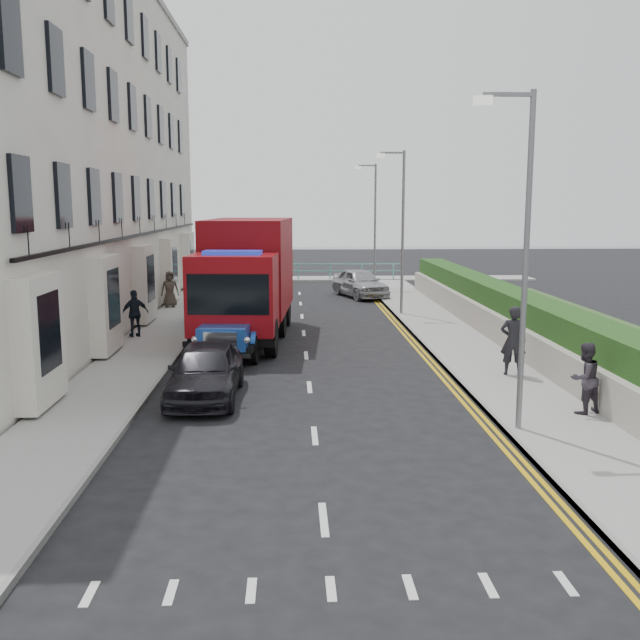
% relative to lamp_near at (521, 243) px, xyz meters
% --- Properties ---
extents(ground, '(120.00, 120.00, 0.00)m').
position_rel_lamp_near_xyz_m(ground, '(-4.18, 2.00, -4.00)').
color(ground, black).
rests_on(ground, ground).
extents(pavement_west, '(2.40, 38.00, 0.12)m').
position_rel_lamp_near_xyz_m(pavement_west, '(-9.38, 11.00, -3.94)').
color(pavement_west, gray).
rests_on(pavement_west, ground).
extents(pavement_east, '(2.60, 38.00, 0.12)m').
position_rel_lamp_near_xyz_m(pavement_east, '(1.12, 11.00, -3.94)').
color(pavement_east, gray).
rests_on(pavement_east, ground).
extents(promenade, '(30.00, 2.50, 0.12)m').
position_rel_lamp_near_xyz_m(promenade, '(-4.18, 31.00, -3.94)').
color(promenade, gray).
rests_on(promenade, ground).
extents(sea_plane, '(120.00, 120.00, 0.00)m').
position_rel_lamp_near_xyz_m(sea_plane, '(-4.18, 62.00, -4.00)').
color(sea_plane, slate).
rests_on(sea_plane, ground).
extents(terrace_west, '(6.31, 30.20, 14.25)m').
position_rel_lamp_near_xyz_m(terrace_west, '(-13.65, 15.00, 3.17)').
color(terrace_west, silver).
rests_on(terrace_west, ground).
extents(garden_east, '(1.45, 28.00, 1.75)m').
position_rel_lamp_near_xyz_m(garden_east, '(3.03, 11.00, -3.10)').
color(garden_east, '#B2AD9E').
rests_on(garden_east, ground).
extents(seafront_railing, '(13.00, 0.08, 1.11)m').
position_rel_lamp_near_xyz_m(seafront_railing, '(-4.18, 30.20, -3.42)').
color(seafront_railing, '#59B2A5').
rests_on(seafront_railing, ground).
extents(lamp_near, '(1.23, 0.18, 7.00)m').
position_rel_lamp_near_xyz_m(lamp_near, '(0.00, 0.00, 0.00)').
color(lamp_near, slate).
rests_on(lamp_near, ground).
extents(lamp_mid, '(1.23, 0.18, 7.00)m').
position_rel_lamp_near_xyz_m(lamp_mid, '(0.00, 16.00, 0.00)').
color(lamp_mid, slate).
rests_on(lamp_mid, ground).
extents(lamp_far, '(1.23, 0.18, 7.00)m').
position_rel_lamp_near_xyz_m(lamp_far, '(0.00, 26.00, 0.00)').
color(lamp_far, slate).
rests_on(lamp_far, ground).
extents(bedford_lorry, '(2.29, 4.88, 2.24)m').
position_rel_lamp_near_xyz_m(bedford_lorry, '(-6.51, 7.71, -2.97)').
color(bedford_lorry, black).
rests_on(bedford_lorry, ground).
extents(red_lorry, '(3.29, 8.27, 4.24)m').
position_rel_lamp_near_xyz_m(red_lorry, '(-6.22, 11.14, -1.74)').
color(red_lorry, black).
rests_on(red_lorry, ground).
extents(parked_car_front, '(1.74, 4.17, 1.41)m').
position_rel_lamp_near_xyz_m(parked_car_front, '(-6.78, 3.00, -3.29)').
color(parked_car_front, black).
rests_on(parked_car_front, ground).
extents(parked_car_mid, '(1.95, 4.31, 1.37)m').
position_rel_lamp_near_xyz_m(parked_car_mid, '(-7.78, 13.17, -3.31)').
color(parked_car_mid, '#63B8D4').
rests_on(parked_car_mid, ground).
extents(parked_car_rear, '(2.41, 5.32, 1.51)m').
position_rel_lamp_near_xyz_m(parked_car_rear, '(-6.94, 17.19, -3.24)').
color(parked_car_rear, silver).
rests_on(parked_car_rear, ground).
extents(seafront_car_left, '(2.30, 4.97, 1.38)m').
position_rel_lamp_near_xyz_m(seafront_car_left, '(-6.30, 29.00, -3.31)').
color(seafront_car_left, black).
rests_on(seafront_car_left, ground).
extents(seafront_car_right, '(3.04, 4.70, 1.49)m').
position_rel_lamp_near_xyz_m(seafront_car_right, '(-1.05, 22.38, -3.25)').
color(seafront_car_right, '#A2A2A6').
rests_on(seafront_car_right, ground).
extents(pedestrian_east_near, '(0.79, 0.61, 1.92)m').
position_rel_lamp_near_xyz_m(pedestrian_east_near, '(1.44, 4.68, -2.91)').
color(pedestrian_east_near, black).
rests_on(pedestrian_east_near, pavement_east).
extents(pedestrian_east_far, '(0.97, 0.88, 1.62)m').
position_rel_lamp_near_xyz_m(pedestrian_east_far, '(1.92, 1.01, -3.07)').
color(pedestrian_east_far, '#372F3A').
rests_on(pedestrian_east_far, pavement_east).
extents(pedestrian_west_near, '(1.05, 0.84, 1.67)m').
position_rel_lamp_near_xyz_m(pedestrian_west_near, '(-10.18, 10.91, -3.04)').
color(pedestrian_west_near, black).
rests_on(pedestrian_west_near, pavement_west).
extents(pedestrian_west_far, '(0.91, 0.70, 1.65)m').
position_rel_lamp_near_xyz_m(pedestrian_west_far, '(-10.18, 18.31, -3.05)').
color(pedestrian_west_far, '#3B322B').
rests_on(pedestrian_west_far, pavement_west).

